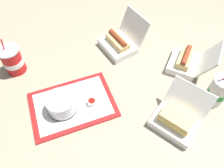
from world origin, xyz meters
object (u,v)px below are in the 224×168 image
object	(u,v)px
clamshell_hotdog_front	(187,62)
food_tray	(73,105)
cake_container	(61,104)
soda_cup_corner	(13,60)
clamshell_hotdog_center	(120,42)
ketchup_cup	(92,102)
clamshell_sandwich_left	(176,120)
soda_cup_right	(218,91)
plastic_fork	(86,112)

from	to	relation	value
clamshell_hotdog_front	food_tray	bearing A→B (deg)	0.98
cake_container	soda_cup_corner	bearing A→B (deg)	-63.36
clamshell_hotdog_center	soda_cup_corner	world-z (taller)	soda_cup_corner
ketchup_cup	clamshell_hotdog_center	bearing A→B (deg)	-131.34
clamshell_hotdog_front	clamshell_sandwich_left	bearing A→B (deg)	49.49
food_tray	soda_cup_right	size ratio (longest dim) A/B	1.76
cake_container	soda_cup_right	distance (m)	0.68
plastic_fork	soda_cup_corner	world-z (taller)	soda_cup_corner
cake_container	ketchup_cup	size ratio (longest dim) A/B	3.19
clamshell_hotdog_front	ketchup_cup	bearing A→B (deg)	4.56
cake_container	soda_cup_right	world-z (taller)	soda_cup_right
soda_cup_right	clamshell_hotdog_front	bearing A→B (deg)	-89.61
soda_cup_corner	ketchup_cup	bearing A→B (deg)	130.16
plastic_fork	soda_cup_right	bearing A→B (deg)	-173.40
soda_cup_right	food_tray	bearing A→B (deg)	-19.34
ketchup_cup	soda_cup_corner	world-z (taller)	soda_cup_corner
food_tray	clamshell_hotdog_center	distance (m)	0.43
food_tray	ketchup_cup	size ratio (longest dim) A/B	9.36
food_tray	cake_container	distance (m)	0.06
cake_container	food_tray	bearing A→B (deg)	-169.01
ketchup_cup	clamshell_sandwich_left	xyz separation A→B (m)	(-0.30, 0.22, 0.02)
plastic_fork	clamshell_sandwich_left	xyz separation A→B (m)	(-0.33, 0.19, 0.03)
cake_container	clamshell_sandwich_left	size ratio (longest dim) A/B	0.49
clamshell_hotdog_center	clamshell_sandwich_left	size ratio (longest dim) A/B	0.91
cake_container	ketchup_cup	xyz separation A→B (m)	(-0.13, 0.02, -0.02)
plastic_fork	clamshell_sandwich_left	bearing A→B (deg)	171.90
clamshell_hotdog_front	soda_cup_corner	xyz separation A→B (m)	(0.81, -0.30, 0.03)
clamshell_hotdog_front	soda_cup_right	world-z (taller)	soda_cup_right
plastic_fork	clamshell_hotdog_center	size ratio (longest dim) A/B	0.46
clamshell_sandwich_left	clamshell_hotdog_center	bearing A→B (deg)	-86.00
plastic_fork	clamshell_hotdog_center	bearing A→B (deg)	-110.77
plastic_fork	clamshell_hotdog_front	distance (m)	0.56
clamshell_hotdog_front	soda_cup_right	distance (m)	0.23
ketchup_cup	cake_container	bearing A→B (deg)	-9.88
food_tray	soda_cup_right	distance (m)	0.64
clamshell_hotdog_center	food_tray	bearing A→B (deg)	37.60
cake_container	clamshell_sandwich_left	xyz separation A→B (m)	(-0.42, 0.24, -0.01)
food_tray	soda_cup_right	world-z (taller)	soda_cup_right
cake_container	clamshell_sandwich_left	bearing A→B (deg)	150.07
ketchup_cup	soda_cup_right	distance (m)	0.55
soda_cup_corner	food_tray	bearing A→B (deg)	123.51
clamshell_sandwich_left	clamshell_hotdog_front	size ratio (longest dim) A/B	0.97
clamshell_sandwich_left	soda_cup_right	bearing A→B (deg)	-169.82
plastic_fork	soda_cup_right	size ratio (longest dim) A/B	0.52
food_tray	clamshell_hotdog_front	bearing A→B (deg)	-179.02
food_tray	soda_cup_corner	bearing A→B (deg)	-56.49
clamshell_sandwich_left	soda_cup_corner	xyz separation A→B (m)	(0.58, -0.56, 0.03)
plastic_fork	soda_cup_corner	xyz separation A→B (m)	(0.25, -0.38, 0.06)
food_tray	soda_cup_corner	size ratio (longest dim) A/B	1.84
food_tray	clamshell_sandwich_left	size ratio (longest dim) A/B	1.43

